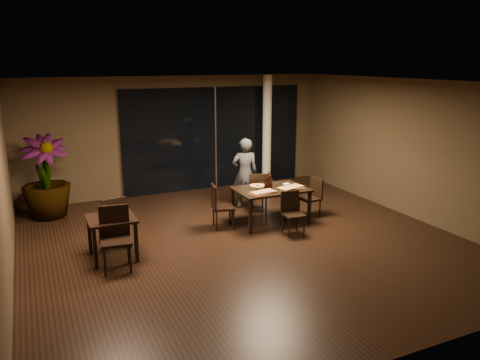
% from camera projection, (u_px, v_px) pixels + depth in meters
% --- Properties ---
extents(ground, '(8.00, 8.00, 0.00)m').
position_uv_depth(ground, '(244.00, 242.00, 8.95)').
color(ground, black).
rests_on(ground, ground).
extents(wall_back, '(8.00, 0.10, 3.00)m').
position_uv_depth(wall_back, '(178.00, 135.00, 12.14)').
color(wall_back, '#443724').
rests_on(wall_back, ground).
extents(wall_front, '(8.00, 0.10, 3.00)m').
position_uv_depth(wall_front, '(405.00, 241.00, 5.01)').
color(wall_front, '#443724').
rests_on(wall_front, ground).
extents(wall_right, '(0.10, 8.00, 3.00)m').
position_uv_depth(wall_right, '(412.00, 149.00, 10.21)').
color(wall_right, '#443724').
rests_on(wall_right, ground).
extents(ceiling, '(8.00, 8.00, 0.04)m').
position_uv_depth(ceiling, '(244.00, 81.00, 8.19)').
color(ceiling, silver).
rests_on(ceiling, wall_back).
extents(window_panel, '(5.00, 0.06, 2.70)m').
position_uv_depth(window_panel, '(215.00, 138.00, 12.50)').
color(window_panel, black).
rests_on(window_panel, ground).
extents(column, '(0.24, 0.24, 3.00)m').
position_uv_depth(column, '(267.00, 131.00, 12.75)').
color(column, white).
rests_on(column, ground).
extents(main_table, '(1.50, 1.00, 0.75)m').
position_uv_depth(main_table, '(271.00, 192.00, 9.89)').
color(main_table, black).
rests_on(main_table, ground).
extents(side_table, '(0.80, 0.80, 0.75)m').
position_uv_depth(side_table, '(111.00, 224.00, 8.08)').
color(side_table, black).
rests_on(side_table, ground).
extents(chair_main_far, '(0.52, 0.52, 0.92)m').
position_uv_depth(chair_main_far, '(258.00, 190.00, 10.59)').
color(chair_main_far, black).
rests_on(chair_main_far, ground).
extents(chair_main_near, '(0.43, 0.43, 0.85)m').
position_uv_depth(chair_main_near, '(292.00, 210.00, 9.31)').
color(chair_main_near, black).
rests_on(chair_main_near, ground).
extents(chair_main_left, '(0.50, 0.50, 0.92)m').
position_uv_depth(chair_main_left, '(219.00, 204.00, 9.58)').
color(chair_main_left, black).
rests_on(chair_main_left, ground).
extents(chair_main_right, '(0.44, 0.44, 0.86)m').
position_uv_depth(chair_main_right, '(313.00, 195.00, 10.34)').
color(chair_main_right, black).
rests_on(chair_main_right, ground).
extents(chair_side_far, '(0.51, 0.51, 0.97)m').
position_uv_depth(chair_side_far, '(113.00, 219.00, 8.60)').
color(chair_side_far, black).
rests_on(chair_side_far, ground).
extents(chair_side_near, '(0.55, 0.55, 1.06)m').
position_uv_depth(chair_side_near, '(115.00, 234.00, 7.71)').
color(chair_side_near, black).
rests_on(chair_side_near, ground).
extents(diner, '(0.64, 0.52, 1.65)m').
position_uv_depth(diner, '(245.00, 173.00, 10.84)').
color(diner, '#313337').
rests_on(diner, ground).
extents(potted_plant, '(1.10, 1.10, 1.82)m').
position_uv_depth(potted_plant, '(45.00, 177.00, 10.16)').
color(potted_plant, '#254F1A').
rests_on(potted_plant, ground).
extents(pizza_board_left, '(0.68, 0.47, 0.01)m').
position_uv_depth(pizza_board_left, '(263.00, 193.00, 9.51)').
color(pizza_board_left, '#482617').
rests_on(pizza_board_left, main_table).
extents(pizza_board_right, '(0.59, 0.33, 0.01)m').
position_uv_depth(pizza_board_right, '(291.00, 188.00, 9.86)').
color(pizza_board_right, '#473017').
rests_on(pizza_board_right, main_table).
extents(oblong_pizza_left, '(0.51, 0.30, 0.02)m').
position_uv_depth(oblong_pizza_left, '(263.00, 192.00, 9.51)').
color(oblong_pizza_left, maroon).
rests_on(oblong_pizza_left, pizza_board_left).
extents(oblong_pizza_right, '(0.59, 0.38, 0.02)m').
position_uv_depth(oblong_pizza_right, '(291.00, 187.00, 9.86)').
color(oblong_pizza_right, maroon).
rests_on(oblong_pizza_right, pizza_board_right).
extents(round_pizza, '(0.33, 0.33, 0.01)m').
position_uv_depth(round_pizza, '(258.00, 186.00, 10.04)').
color(round_pizza, '#B22A13').
rests_on(round_pizza, main_table).
extents(bottle_a, '(0.06, 0.06, 0.29)m').
position_uv_depth(bottle_a, '(266.00, 181.00, 9.88)').
color(bottle_a, black).
rests_on(bottle_a, main_table).
extents(bottle_b, '(0.06, 0.06, 0.26)m').
position_uv_depth(bottle_b, '(271.00, 182.00, 9.90)').
color(bottle_b, black).
rests_on(bottle_b, main_table).
extents(bottle_c, '(0.07, 0.07, 0.34)m').
position_uv_depth(bottle_c, '(269.00, 180.00, 9.90)').
color(bottle_c, black).
rests_on(bottle_c, main_table).
extents(tumbler_left, '(0.08, 0.08, 0.09)m').
position_uv_depth(tumbler_left, '(257.00, 187.00, 9.78)').
color(tumbler_left, white).
rests_on(tumbler_left, main_table).
extents(tumbler_right, '(0.07, 0.07, 0.09)m').
position_uv_depth(tumbler_right, '(277.00, 184.00, 10.02)').
color(tumbler_right, white).
rests_on(tumbler_right, main_table).
extents(napkin_near, '(0.19, 0.12, 0.01)m').
position_uv_depth(napkin_near, '(296.00, 186.00, 10.01)').
color(napkin_near, white).
rests_on(napkin_near, main_table).
extents(napkin_far, '(0.20, 0.13, 0.01)m').
position_uv_depth(napkin_far, '(287.00, 184.00, 10.21)').
color(napkin_far, silver).
rests_on(napkin_far, main_table).
extents(wine_glass_a, '(0.08, 0.08, 0.18)m').
position_uv_depth(wine_glass_a, '(105.00, 211.00, 8.11)').
color(wine_glass_a, white).
rests_on(wine_glass_a, side_table).
extents(wine_glass_b, '(0.08, 0.08, 0.19)m').
position_uv_depth(wine_glass_b, '(119.00, 212.00, 8.04)').
color(wine_glass_b, white).
rests_on(wine_glass_b, side_table).
extents(side_napkin, '(0.21, 0.17, 0.01)m').
position_uv_depth(side_napkin, '(118.00, 220.00, 7.91)').
color(side_napkin, white).
rests_on(side_napkin, side_table).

